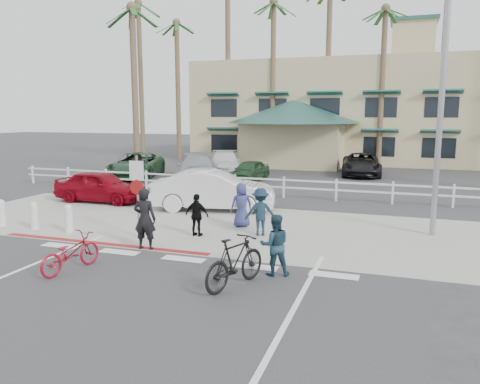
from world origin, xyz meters
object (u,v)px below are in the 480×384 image
(sign_post, at_px, (138,192))
(car_white_sedan, at_px, (213,190))
(bike_red, at_px, (70,253))
(bike_black, at_px, (235,262))
(car_red_compact, at_px, (101,186))

(sign_post, relative_size, car_white_sedan, 0.59)
(sign_post, xyz_separation_m, bike_red, (0.04, -3.33, -0.98))
(bike_black, relative_size, car_white_sedan, 0.40)
(car_white_sedan, xyz_separation_m, car_red_compact, (-5.41, 0.07, -0.11))
(car_red_compact, bearing_deg, car_white_sedan, -91.09)
(bike_red, xyz_separation_m, car_red_compact, (-4.82, 8.14, 0.23))
(bike_red, relative_size, car_red_compact, 0.43)
(sign_post, height_order, car_white_sedan, sign_post)
(bike_red, height_order, car_white_sedan, car_white_sedan)
(bike_red, distance_m, bike_black, 4.24)
(bike_red, bearing_deg, car_red_compact, -48.22)
(bike_red, xyz_separation_m, car_white_sedan, (0.58, 8.06, 0.35))
(sign_post, bearing_deg, car_white_sedan, 82.47)
(bike_black, height_order, car_red_compact, car_red_compact)
(car_white_sedan, height_order, car_red_compact, car_white_sedan)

